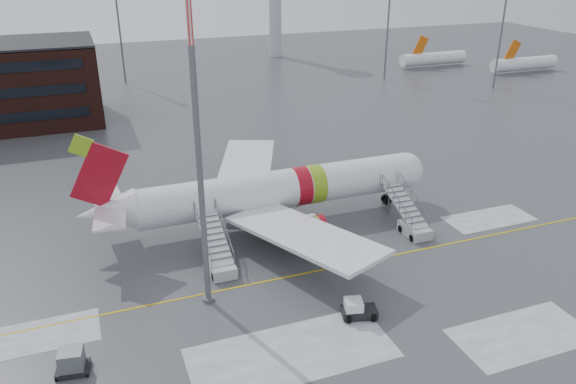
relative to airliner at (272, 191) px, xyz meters
name	(u,v)px	position (x,y,z in m)	size (l,w,h in m)	color
ground	(315,265)	(0.83, -8.94, -3.42)	(260.00, 260.00, 0.00)	#494C4F
airliner	(272,191)	(0.00, 0.00, 0.00)	(35.03, 32.97, 11.18)	white
airstair_fwd	(411,222)	(11.86, -6.54, -2.35)	(2.05, 7.70, 3.48)	#A5A8AC
airstair_aft	(219,257)	(-7.06, -6.54, -2.35)	(2.05, 7.70, 3.48)	#B3B5BB
pushback_tug	(357,309)	(0.82, -16.87, -2.77)	(2.84, 2.41, 1.47)	black
uld_container	(72,362)	(-19.07, -15.67, -2.62)	(2.29, 1.81, 1.70)	black
light_mast_near	(198,145)	(-9.03, -10.94, 9.34)	(1.20, 1.20, 24.62)	#595B60
light_mast_far_ne	(389,9)	(42.83, 53.06, 10.42)	(1.20, 1.20, 24.25)	#595B60
light_mast_far_n	(117,11)	(-7.17, 69.06, 10.42)	(1.20, 1.20, 24.25)	#595B60
light_mast_far_e	(504,14)	(58.83, 39.06, 10.42)	(1.20, 1.20, 24.25)	#595B60
distant_aircraft	(461,71)	(63.33, 55.06, -3.42)	(35.00, 18.00, 8.00)	#D8590C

